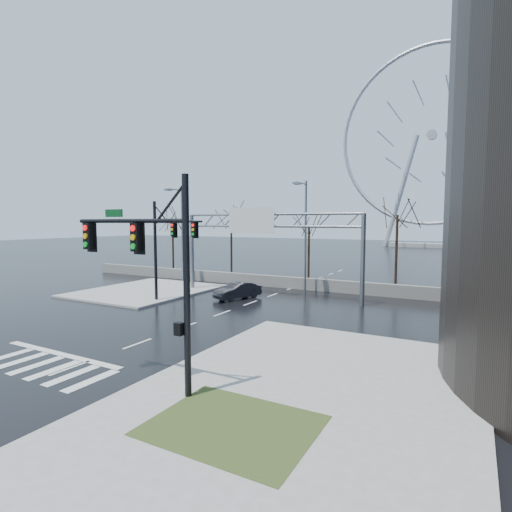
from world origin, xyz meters
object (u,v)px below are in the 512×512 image
Objects in this scene: signal_mast_near at (156,263)px; sign_gantry at (264,236)px; ferris_wheel at (432,142)px; signal_mast_far at (166,242)px; car at (238,291)px.

sign_gantry is at bearing 106.19° from signal_mast_near.
ferris_wheel is at bearing 86.16° from sign_gantry.
signal_mast_near is 1.00× the size of signal_mast_far.
car is (-6.93, 17.06, -4.19)m from signal_mast_near.
ferris_wheel reaches higher than car.
signal_mast_far reaches higher than sign_gantry.
signal_mast_near reaches higher than sign_gantry.
signal_mast_far is 8.14m from sign_gantry.
sign_gantry is 0.32× the size of ferris_wheel.
ferris_wheel is (-0.14, 99.04, 21.26)m from signal_mast_near.
ferris_wheel is at bearing 105.71° from car.
sign_gantry is 82.91m from ferris_wheel.
sign_gantry is (5.49, 6.00, 0.35)m from signal_mast_far.
car is (-1.41, -1.93, -4.50)m from sign_gantry.
signal_mast_near is at bearing -47.45° from car.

